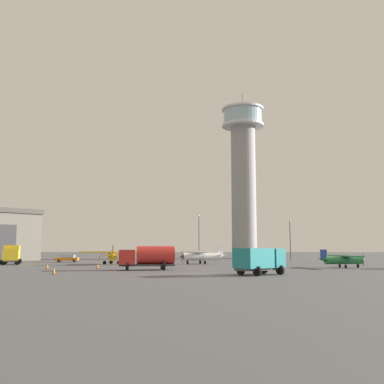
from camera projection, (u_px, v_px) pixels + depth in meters
The scene contains 14 objects.
ground_plane at pixel (199, 275), 48.36m from camera, with size 400.00×400.00×0.00m, color #545456.
control_tower at pixel (243, 171), 116.22m from camera, with size 10.77×10.77×42.63m.
airplane_yellow at pixel (112, 256), 75.51m from camera, with size 10.66×8.32×3.14m.
airplane_green at pixel (343, 259), 63.48m from camera, with size 6.83×8.72×2.56m.
airplane_white at pixel (202, 256), 77.62m from camera, with size 8.13×10.28×3.09m.
truck_box_teal at pixel (259, 259), 47.87m from camera, with size 5.86×5.60×2.80m.
truck_fuel_tanker_red at pixel (148, 257), 58.01m from camera, with size 7.36×4.24×3.04m.
truck_box_yellow at pixel (12, 254), 76.37m from camera, with size 4.74×7.49×3.18m.
car_orange at pixel (67, 258), 86.97m from camera, with size 4.45×2.58×1.37m.
light_post_north at pixel (290, 236), 100.48m from camera, with size 0.44×0.44×8.83m.
light_post_centre at pixel (199, 233), 103.62m from camera, with size 0.44×0.44×10.15m.
traffic_cone_near_left at pixel (98, 266), 61.55m from camera, with size 0.36×0.36×0.67m.
traffic_cone_near_right at pixel (47, 267), 61.00m from camera, with size 0.36×0.36×0.60m.
traffic_cone_mid_apron at pixel (54, 271), 49.11m from camera, with size 0.36×0.36×0.69m.
Camera 1 is at (0.57, -49.07, 2.96)m, focal length 42.54 mm.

